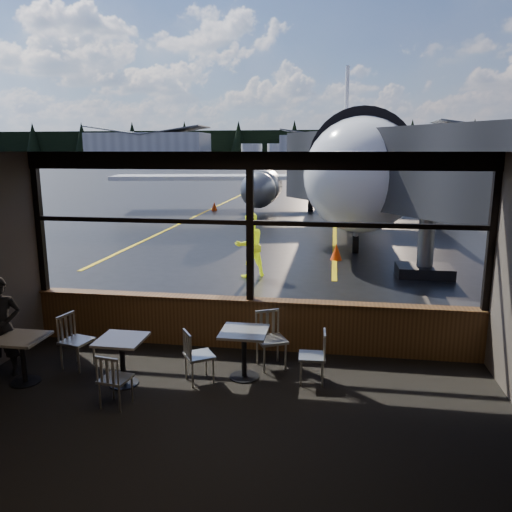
% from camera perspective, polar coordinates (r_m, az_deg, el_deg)
% --- Properties ---
extents(ground_plane, '(520.00, 520.00, 0.00)m').
position_cam_1_polar(ground_plane, '(128.46, 8.38, 10.29)').
color(ground_plane, black).
rests_on(ground_plane, ground).
extents(carpet_floor, '(8.00, 6.00, 0.01)m').
position_cam_1_polar(carpet_floor, '(6.60, -5.25, -20.22)').
color(carpet_floor, black).
rests_on(carpet_floor, ground).
extents(ceiling, '(8.00, 6.00, 0.04)m').
position_cam_1_polar(ceiling, '(5.58, -5.94, 11.72)').
color(ceiling, '#38332D').
rests_on(ceiling, ground).
extents(wall_back, '(8.00, 0.04, 3.50)m').
position_cam_1_polar(wall_back, '(3.30, -19.52, -21.18)').
color(wall_back, '#4D443D').
rests_on(wall_back, ground).
extents(window_sill, '(8.00, 0.28, 0.90)m').
position_cam_1_polar(window_sill, '(9.06, -0.66, -7.83)').
color(window_sill, '#4F3017').
rests_on(window_sill, ground).
extents(window_header, '(8.00, 0.18, 0.30)m').
position_cam_1_polar(window_header, '(8.52, -0.70, 10.84)').
color(window_header, black).
rests_on(window_header, ground).
extents(mullion_left, '(0.12, 0.12, 2.60)m').
position_cam_1_polar(mullion_left, '(10.06, -23.52, 3.45)').
color(mullion_left, black).
rests_on(mullion_left, ground).
extents(mullion_centre, '(0.12, 0.12, 2.60)m').
position_cam_1_polar(mullion_centre, '(8.62, -0.68, 3.18)').
color(mullion_centre, black).
rests_on(mullion_centre, ground).
extents(mullion_right, '(0.12, 0.12, 2.60)m').
position_cam_1_polar(mullion_right, '(8.87, 25.38, 2.27)').
color(mullion_right, black).
rests_on(mullion_right, ground).
extents(window_transom, '(8.00, 0.10, 0.08)m').
position_cam_1_polar(window_transom, '(8.61, -0.68, 3.84)').
color(window_transom, black).
rests_on(window_transom, ground).
extents(airliner, '(27.84, 33.39, 10.19)m').
position_cam_1_polar(airliner, '(28.72, 10.80, 14.93)').
color(airliner, white).
rests_on(airliner, ground_plane).
extents(jet_bridge, '(9.12, 11.14, 4.86)m').
position_cam_1_polar(jet_bridge, '(14.11, 17.89, 6.99)').
color(jet_bridge, '#2B2A2D').
rests_on(jet_bridge, ground_plane).
extents(cafe_table_near, '(0.71, 0.71, 0.79)m').
position_cam_1_polar(cafe_table_near, '(7.95, -1.36, -11.18)').
color(cafe_table_near, gray).
rests_on(cafe_table_near, carpet_floor).
extents(cafe_table_mid, '(0.68, 0.68, 0.75)m').
position_cam_1_polar(cafe_table_mid, '(8.00, -15.01, -11.59)').
color(cafe_table_mid, '#9F9892').
rests_on(cafe_table_mid, carpet_floor).
extents(cafe_table_left, '(0.68, 0.68, 0.75)m').
position_cam_1_polar(cafe_table_left, '(8.56, -25.04, -10.75)').
color(cafe_table_left, gray).
rests_on(cafe_table_left, carpet_floor).
extents(chair_near_e, '(0.48, 0.48, 0.85)m').
position_cam_1_polar(chair_near_e, '(7.84, 6.42, -11.38)').
color(chair_near_e, beige).
rests_on(chair_near_e, carpet_floor).
extents(chair_near_w, '(0.65, 0.65, 0.86)m').
position_cam_1_polar(chair_near_w, '(7.85, -6.50, -11.30)').
color(chair_near_w, '#BAB5A8').
rests_on(chair_near_w, carpet_floor).
extents(chair_near_n, '(0.69, 0.69, 0.95)m').
position_cam_1_polar(chair_near_n, '(8.27, 1.76, -9.63)').
color(chair_near_n, '#B2ADA1').
rests_on(chair_near_n, carpet_floor).
extents(chair_mid_s, '(0.51, 0.51, 0.81)m').
position_cam_1_polar(chair_mid_s, '(7.40, -15.76, -13.40)').
color(chair_mid_s, beige).
rests_on(chair_mid_s, carpet_floor).
extents(chair_mid_w, '(0.60, 0.60, 0.91)m').
position_cam_1_polar(chair_mid_w, '(8.78, -19.80, -9.19)').
color(chair_mid_w, '#BBB5A8').
rests_on(chair_mid_w, carpet_floor).
extents(passenger, '(0.69, 0.59, 1.61)m').
position_cam_1_polar(passenger, '(8.85, -27.07, -7.25)').
color(passenger, black).
rests_on(passenger, carpet_floor).
extents(ground_crew, '(1.11, 1.08, 1.81)m').
position_cam_1_polar(ground_crew, '(14.05, -0.75, 1.26)').
color(ground_crew, '#BFF219').
rests_on(ground_crew, ground_plane).
extents(cone_nose, '(0.38, 0.38, 0.53)m').
position_cam_1_polar(cone_nose, '(16.51, 9.16, 0.47)').
color(cone_nose, '#E25807').
rests_on(cone_nose, ground_plane).
extents(cone_wing, '(0.36, 0.36, 0.50)m').
position_cam_1_polar(cone_wing, '(30.02, -4.78, 5.69)').
color(cone_wing, '#E26007').
rests_on(cone_wing, ground_plane).
extents(hangar_left, '(45.00, 18.00, 11.00)m').
position_cam_1_polar(hangar_left, '(201.49, -12.16, 12.29)').
color(hangar_left, silver).
rests_on(hangar_left, ground_plane).
extents(hangar_mid, '(38.00, 15.00, 10.00)m').
position_cam_1_polar(hangar_mid, '(193.41, 8.66, 12.29)').
color(hangar_mid, silver).
rests_on(hangar_mid, ground_plane).
extents(hangar_right, '(50.00, 20.00, 12.00)m').
position_cam_1_polar(hangar_right, '(195.41, 26.91, 11.45)').
color(hangar_right, silver).
rests_on(hangar_right, ground_plane).
extents(fuel_tank_a, '(8.00, 8.00, 6.00)m').
position_cam_1_polar(fuel_tank_a, '(192.98, -0.50, 11.83)').
color(fuel_tank_a, silver).
rests_on(fuel_tank_a, ground_plane).
extents(fuel_tank_b, '(8.00, 8.00, 6.00)m').
position_cam_1_polar(fuel_tank_b, '(191.60, 2.52, 11.82)').
color(fuel_tank_b, silver).
rests_on(fuel_tank_b, ground_plane).
extents(fuel_tank_c, '(8.00, 8.00, 6.00)m').
position_cam_1_polar(fuel_tank_c, '(190.74, 5.57, 11.77)').
color(fuel_tank_c, silver).
rests_on(fuel_tank_c, ground_plane).
extents(treeline, '(360.00, 3.00, 12.00)m').
position_cam_1_polar(treeline, '(218.42, 8.72, 12.50)').
color(treeline, black).
rests_on(treeline, ground_plane).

